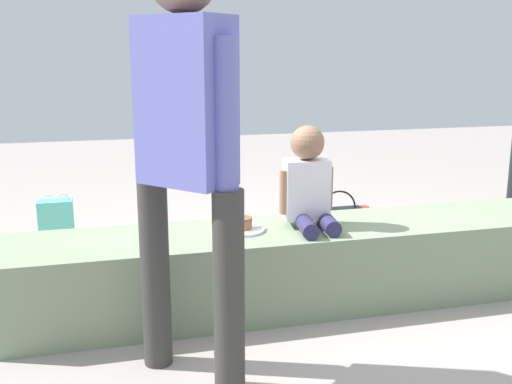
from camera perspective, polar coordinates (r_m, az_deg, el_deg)
The scene contains 11 objects.
ground_plane at distance 3.06m, azimuth 5.28°, elevation -10.16°, with size 12.00×12.00×0.00m, color gray.
concrete_ledge at distance 2.99m, azimuth 5.36°, elevation -6.77°, with size 2.87×0.50×0.38m, color gray.
child_seated at distance 2.87m, azimuth 4.98°, elevation 0.84°, with size 0.28×0.33×0.48m.
adult_standing at distance 2.12m, azimuth -6.58°, elevation 5.87°, with size 0.35×0.37×1.56m.
cake_plate at distance 2.83m, azimuth -1.39°, elevation -3.26°, with size 0.22×0.22×0.07m.
gift_bag at distance 4.00m, azimuth -18.32°, elevation -2.80°, with size 0.21×0.13×0.34m.
water_bottle_near_gift at distance 3.56m, azimuth -4.63°, elevation -5.06°, with size 0.08×0.08×0.21m.
party_cup_red at distance 4.45m, azimuth 10.09°, elevation -2.05°, with size 0.09×0.09×0.11m, color red.
cake_box_white at distance 3.56m, azimuth 10.34°, elevation -5.72°, with size 0.26×0.28×0.14m, color white.
handbag_black_leather at distance 4.03m, azimuth 7.74°, elevation -2.82°, with size 0.34×0.12×0.32m.
handbag_brown_canvas at distance 3.28m, azimuth -10.89°, elevation -6.67°, with size 0.30×0.11×0.31m.
Camera 1 is at (-0.97, -2.63, 1.20)m, focal length 42.39 mm.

